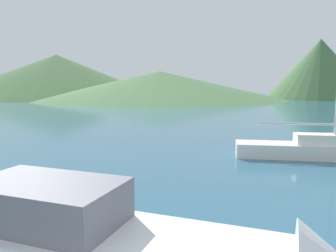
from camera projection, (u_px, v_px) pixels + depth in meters
The scene contains 5 objects.
motorboat_near at pixel (119, 249), 5.70m from camera, with size 9.23×4.81×2.15m.
sailboat_inner at pixel (321, 148), 14.67m from camera, with size 7.57×2.31×8.10m.
hill_west at pixel (57, 76), 87.13m from camera, with size 55.94×55.94×11.20m.
hill_central at pixel (160, 85), 73.62m from camera, with size 55.11×55.11×6.30m.
hill_east at pixel (319, 69), 76.08m from camera, with size 24.02×24.02×13.80m.
Camera 1 is at (-0.01, -2.49, 3.29)m, focal length 35.00 mm.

